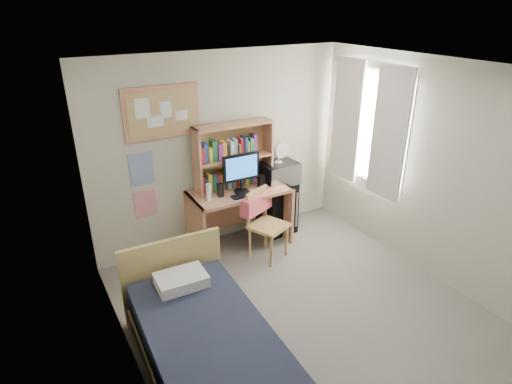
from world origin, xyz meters
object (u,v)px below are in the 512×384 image
speaker_left (220,190)px  desk (240,218)px  desk_chair (269,225)px  desk_fan (279,153)px  bulletin_board (162,112)px  bed (211,358)px  microwave (278,173)px  mini_fridge (277,207)px  monitor (241,173)px  speaker_right (261,181)px

speaker_left → desk: bearing=11.3°
desk → desk_chair: size_ratio=1.42×
desk_fan → speaker_left: bearing=-175.1°
desk_chair → bulletin_board: bearing=119.7°
bed → microwave: size_ratio=4.02×
desk → desk_chair: 0.50m
desk_chair → desk_fan: (0.48, 0.53, 0.74)m
mini_fridge → monitor: (-0.66, -0.15, 0.72)m
bulletin_board → speaker_left: 1.20m
speaker_left → bed: bearing=-117.1°
microwave → speaker_right: bearing=-161.5°
desk → microwave: (0.66, 0.07, 0.51)m
desk_chair → microwave: (0.48, 0.53, 0.46)m
bulletin_board → desk_chair: bulletin_board is taller
desk_fan → monitor: bearing=-171.2°
monitor → speaker_left: (-0.30, 0.01, -0.18)m
microwave → speaker_left: bearing=-175.1°
desk_chair → mini_fridge: desk_chair is taller
speaker_left → desk_fan: bearing=8.8°
speaker_left → monitor: bearing=0.0°
microwave → desk: bearing=-176.3°
speaker_left → speaker_right: size_ratio=0.98×
speaker_left → microwave: bearing=8.8°
microwave → desk_chair: bearing=-134.8°
desk_chair → desk_fan: 1.04m
bulletin_board → microwave: bearing=-9.9°
mini_fridge → desk_fan: 0.83m
monitor → speaker_right: monitor is taller
mini_fridge → desk_fan: size_ratio=2.78×
bed → speaker_left: size_ratio=11.73×
desk → microwave: size_ratio=2.61×
bed → desk_fan: (2.00, 2.04, 0.93)m
desk → monitor: 0.69m
speaker_left → desk_chair: bearing=-39.0°
desk_chair → bed: size_ratio=0.46×
speaker_right → bed: bearing=-129.4°
speaker_left → speaker_right: bearing=0.0°
bulletin_board → desk_chair: 1.95m
monitor → speaker_right: bearing=0.0°
bulletin_board → desk: bulletin_board is taller
bulletin_board → desk: size_ratio=0.70×
desk → mini_fridge: size_ratio=1.72×
desk → bulletin_board: bearing=159.7°
desk → microwave: bearing=7.7°
desk_fan → desk: bearing=-176.3°
desk_chair → microwave: 0.85m
bulletin_board → monitor: size_ratio=1.75×
monitor → desk: bearing=90.0°
monitor → speaker_right: 0.35m
bed → speaker_right: 2.59m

